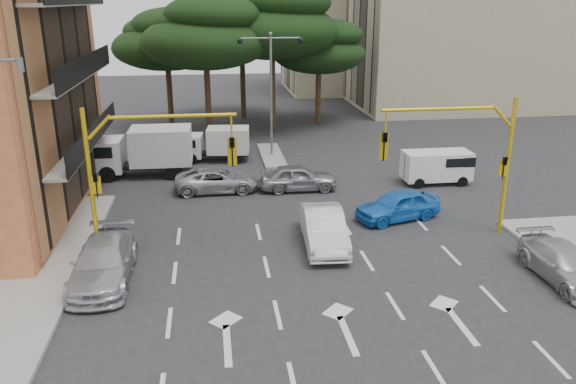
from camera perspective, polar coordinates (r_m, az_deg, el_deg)
name	(u,v)px	position (r m, az deg, el deg)	size (l,w,h in m)	color
ground	(317,264)	(22.17, 3.00, -7.28)	(120.00, 120.00, 0.00)	#28282B
median_strip	(272,155)	(37.01, -1.67, 3.74)	(1.40, 6.00, 0.15)	gray
apartment_beige_near	(467,5)	(56.75, 17.72, 17.68)	(20.20, 12.15, 18.70)	tan
apartment_beige_far	(359,13)	(65.71, 7.21, 17.58)	(16.20, 12.15, 16.70)	tan
pine_left_near	(206,32)	(41.51, -8.36, 15.76)	(9.15, 9.15, 10.23)	#382616
pine_center	(273,21)	(43.76, -1.55, 17.01)	(9.98, 9.98, 11.16)	#382616
pine_left_far	(167,39)	(45.65, -12.22, 14.94)	(8.32, 8.32, 9.30)	#382616
pine_right	(320,47)	(46.47, 3.25, 14.53)	(7.49, 7.49, 8.37)	#382616
pine_back	(242,27)	(48.59, -4.68, 16.33)	(9.15, 9.15, 10.23)	#382616
signal_mast_right	(470,149)	(24.73, 17.98, 4.20)	(5.79, 0.37, 6.00)	gold
signal_mast_left	(136,161)	(22.48, -15.15, 3.05)	(5.79, 0.37, 6.00)	gold
street_lamp_center	(271,73)	(35.98, -1.75, 11.99)	(4.16, 0.36, 7.77)	slate
car_white_hatch	(324,228)	(23.48, 3.65, -3.68)	(1.63, 4.67, 1.54)	silver
car_blue_compact	(398,205)	(26.71, 11.09, -1.33)	(1.64, 4.08, 1.39)	blue
car_silver_wagon	(103,262)	(21.67, -18.25, -6.79)	(2.05, 5.03, 1.46)	#B0B2B8
car_silver_cross_a	(217,180)	(30.31, -7.18, 1.20)	(2.06, 4.47, 1.24)	#B0B3B9
car_silver_cross_b	(298,177)	(30.26, 1.05, 1.49)	(1.67, 4.15, 1.42)	#93959B
car_silver_parked	(565,264)	(22.99, 26.32, -6.61)	(1.80, 4.42, 1.28)	#AAAEB3
van_white	(436,167)	(32.43, 14.84, 2.46)	(1.68, 3.72, 1.86)	white
box_truck_a	(143,152)	(33.65, -14.47, 3.94)	(2.41, 5.75, 2.83)	silver
box_truck_b	(216,144)	(36.07, -7.33, 4.82)	(1.83, 4.36, 2.14)	silver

